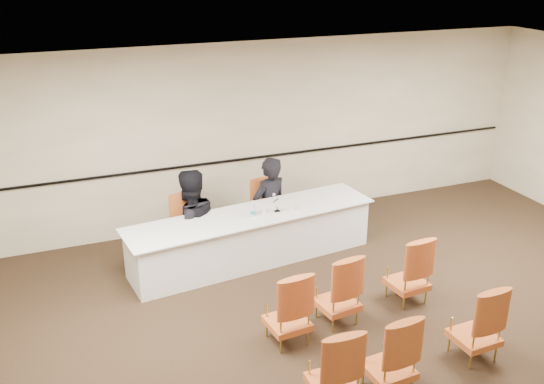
{
  "coord_description": "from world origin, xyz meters",
  "views": [
    {
      "loc": [
        -3.31,
        -5.0,
        4.32
      ],
      "look_at": [
        -0.3,
        2.6,
        1.03
      ],
      "focal_mm": 40.0,
      "sensor_mm": 36.0,
      "label": 1
    }
  ],
  "objects": [
    {
      "name": "floor",
      "position": [
        0.0,
        0.0,
        0.0
      ],
      "size": [
        10.0,
        10.0,
        0.0
      ],
      "primitive_type": "plane",
      "color": "black",
      "rests_on": "ground"
    },
    {
      "name": "ceiling",
      "position": [
        0.0,
        0.0,
        3.0
      ],
      "size": [
        10.0,
        10.0,
        0.0
      ],
      "primitive_type": "plane",
      "rotation": [
        3.14,
        0.0,
        0.0
      ],
      "color": "silver",
      "rests_on": "ground"
    },
    {
      "name": "wall_back",
      "position": [
        0.0,
        4.0,
        1.5
      ],
      "size": [
        10.0,
        0.04,
        3.0
      ],
      "primitive_type": "cube",
      "color": "#B4A88D",
      "rests_on": "ground"
    },
    {
      "name": "wall_rail",
      "position": [
        0.0,
        3.96,
        1.1
      ],
      "size": [
        9.8,
        0.04,
        0.03
      ],
      "primitive_type": "cube",
      "color": "black",
      "rests_on": "wall_back"
    },
    {
      "name": "panel_table",
      "position": [
        -0.63,
        2.55,
        0.37
      ],
      "size": [
        3.82,
        1.28,
        0.75
      ],
      "primitive_type": null,
      "rotation": [
        0.0,
        0.0,
        0.11
      ],
      "color": "silver",
      "rests_on": "ground"
    },
    {
      "name": "panelist_main",
      "position": [
        -0.11,
        3.17,
        0.46
      ],
      "size": [
        0.76,
        0.62,
        1.79
      ],
      "primitive_type": "imported",
      "rotation": [
        0.0,
        0.0,
        3.48
      ],
      "color": "black",
      "rests_on": "ground"
    },
    {
      "name": "panelist_main_chair",
      "position": [
        -0.11,
        3.17,
        0.47
      ],
      "size": [
        0.55,
        0.55,
        0.95
      ],
      "primitive_type": null,
      "rotation": [
        0.0,
        0.0,
        0.11
      ],
      "color": "#A44D1D",
      "rests_on": "ground"
    },
    {
      "name": "panelist_second",
      "position": [
        -1.44,
        3.02,
        0.41
      ],
      "size": [
        1.09,
        0.93,
        1.93
      ],
      "primitive_type": "imported",
      "rotation": [
        0.0,
        0.0,
        3.38
      ],
      "color": "black",
      "rests_on": "ground"
    },
    {
      "name": "panelist_second_chair",
      "position": [
        -1.44,
        3.02,
        0.47
      ],
      "size": [
        0.55,
        0.55,
        0.95
      ],
      "primitive_type": null,
      "rotation": [
        0.0,
        0.0,
        0.11
      ],
      "color": "#A44D1D",
      "rests_on": "ground"
    },
    {
      "name": "papers",
      "position": [
        -0.31,
        2.51,
        0.75
      ],
      "size": [
        0.37,
        0.34,
        0.0
      ],
      "primitive_type": "cube",
      "rotation": [
        0.0,
        0.0,
        0.54
      ],
      "color": "silver",
      "rests_on": "panel_table"
    },
    {
      "name": "microphone",
      "position": [
        -0.26,
        2.5,
        0.87
      ],
      "size": [
        0.09,
        0.18,
        0.25
      ],
      "primitive_type": null,
      "rotation": [
        0.0,
        0.0,
        -0.02
      ],
      "color": "black",
      "rests_on": "panel_table"
    },
    {
      "name": "water_bottle",
      "position": [
        -0.64,
        2.47,
        0.87
      ],
      "size": [
        0.1,
        0.1,
        0.24
      ],
      "primitive_type": null,
      "rotation": [
        0.0,
        0.0,
        0.42
      ],
      "color": "teal",
      "rests_on": "panel_table"
    },
    {
      "name": "drinking_glass",
      "position": [
        -0.45,
        2.52,
        0.8
      ],
      "size": [
        0.08,
        0.08,
        0.1
      ],
      "primitive_type": "cylinder",
      "rotation": [
        0.0,
        0.0,
        0.32
      ],
      "color": "white",
      "rests_on": "panel_table"
    },
    {
      "name": "coffee_cup",
      "position": [
        -0.04,
        2.46,
        0.81
      ],
      "size": [
        0.11,
        0.11,
        0.13
      ],
      "primitive_type": "cylinder",
      "rotation": [
        0.0,
        0.0,
        0.45
      ],
      "color": "silver",
      "rests_on": "panel_table"
    },
    {
      "name": "aud_chair_front_left",
      "position": [
        -0.93,
        0.52,
        0.47
      ],
      "size": [
        0.54,
        0.54,
        0.95
      ],
      "primitive_type": null,
      "rotation": [
        0.0,
        0.0,
        0.09
      ],
      "color": "#A44D1D",
      "rests_on": "ground"
    },
    {
      "name": "aud_chair_front_mid",
      "position": [
        -0.2,
        0.67,
        0.47
      ],
      "size": [
        0.56,
        0.56,
        0.95
      ],
      "primitive_type": null,
      "rotation": [
        0.0,
        0.0,
        0.14
      ],
      "color": "#A44D1D",
      "rests_on": "ground"
    },
    {
      "name": "aud_chair_front_right",
      "position": [
        0.88,
        0.76,
        0.47
      ],
      "size": [
        0.54,
        0.54,
        0.95
      ],
      "primitive_type": null,
      "rotation": [
        0.0,
        0.0,
        0.09
      ],
      "color": "#A44D1D",
      "rests_on": "ground"
    },
    {
      "name": "aud_chair_back_left",
      "position": [
        -0.92,
        -0.64,
        0.47
      ],
      "size": [
        0.51,
        0.51,
        0.95
      ],
      "primitive_type": null,
      "rotation": [
        0.0,
        0.0,
        -0.03
      ],
      "color": "#A44D1D",
      "rests_on": "ground"
    },
    {
      "name": "aud_chair_back_mid",
      "position": [
        -0.28,
        -0.65,
        0.47
      ],
      "size": [
        0.54,
        0.54,
        0.95
      ],
      "primitive_type": null,
      "rotation": [
        0.0,
        0.0,
        0.07
      ],
      "color": "#A44D1D",
      "rests_on": "ground"
    },
    {
      "name": "aud_chair_back_right",
      "position": [
        0.92,
        -0.52,
        0.47
      ],
      "size": [
        0.52,
        0.52,
        0.95
      ],
      "primitive_type": null,
      "rotation": [
        0.0,
        0.0,
        0.05
      ],
      "color": "#A44D1D",
      "rests_on": "ground"
    }
  ]
}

